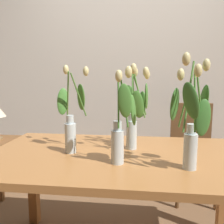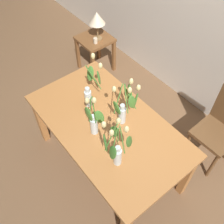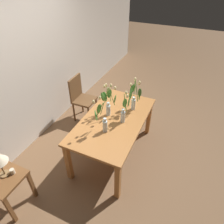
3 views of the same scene
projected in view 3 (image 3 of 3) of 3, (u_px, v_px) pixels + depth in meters
name	position (u px, v px, depth m)	size (l,w,h in m)	color
ground_plane	(113.00, 152.00, 3.55)	(18.00, 18.00, 0.00)	brown
room_wall_rear	(28.00, 65.00, 3.23)	(9.00, 0.10, 2.70)	silver
dining_table	(114.00, 123.00, 3.16)	(1.60, 0.90, 0.74)	#B7753D
tulip_vase_0	(108.00, 102.00, 3.08)	(0.18, 0.26, 0.53)	silver
tulip_vase_1	(124.00, 112.00, 2.96)	(0.14, 0.15, 0.51)	silver
tulip_vase_2	(134.00, 97.00, 3.17)	(0.21, 0.24, 0.57)	silver
tulip_vase_3	(103.00, 121.00, 2.79)	(0.21, 0.18, 0.53)	silver
dining_chair	(81.00, 96.00, 4.02)	(0.41, 0.41, 0.93)	brown
side_table	(6.00, 183.00, 2.56)	(0.44, 0.44, 0.55)	brown
pillar_candle	(13.00, 171.00, 2.52)	(0.06, 0.06, 0.07)	beige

